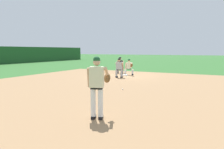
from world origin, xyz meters
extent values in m
plane|color=#336B2D|center=(0.00, 0.00, 0.00)|extent=(160.00, 160.00, 0.00)
cube|color=#A87F56|center=(-5.25, -1.92, 0.00)|extent=(18.00, 18.00, 0.01)
cube|color=white|center=(0.00, 0.00, 0.04)|extent=(0.38, 0.38, 0.09)
sphere|color=white|center=(-5.80, -2.50, 0.04)|extent=(0.07, 0.07, 0.07)
cube|color=black|center=(-10.50, -3.73, 0.04)|extent=(0.28, 0.19, 0.09)
cylinder|color=white|center=(-10.54, -3.74, 0.50)|extent=(0.15, 0.15, 0.84)
cube|color=black|center=(-10.43, -3.94, 0.04)|extent=(0.28, 0.19, 0.09)
cylinder|color=white|center=(-10.47, -3.95, 0.50)|extent=(0.15, 0.15, 0.84)
cube|color=black|center=(-10.50, -3.85, 0.94)|extent=(0.30, 0.39, 0.06)
cube|color=beige|center=(-10.50, -3.85, 1.26)|extent=(0.36, 0.46, 0.60)
sphere|color=tan|center=(-10.48, -3.84, 1.69)|extent=(0.21, 0.21, 0.21)
sphere|color=#194C28|center=(-10.48, -3.84, 1.76)|extent=(0.20, 0.20, 0.20)
cube|color=#194C28|center=(-10.40, -3.81, 1.74)|extent=(0.16, 0.20, 0.02)
cylinder|color=tan|center=(-10.52, -3.59, 1.23)|extent=(0.21, 0.15, 0.59)
cylinder|color=tan|center=(-10.14, -3.98, 1.35)|extent=(0.53, 0.27, 0.41)
ellipsoid|color=brown|center=(-10.06, -3.95, 1.19)|extent=(0.35, 0.29, 0.34)
cube|color=black|center=(0.71, -0.35, 0.04)|extent=(0.28, 0.19, 0.09)
cylinder|color=white|center=(0.75, -0.34, 0.28)|extent=(0.15, 0.15, 0.40)
cube|color=black|center=(0.52, 0.21, 0.04)|extent=(0.28, 0.19, 0.09)
cylinder|color=white|center=(0.56, 0.23, 0.28)|extent=(0.15, 0.15, 0.40)
cube|color=black|center=(0.65, -0.06, 0.50)|extent=(0.30, 0.39, 0.06)
cube|color=beige|center=(0.65, -0.06, 0.78)|extent=(0.36, 0.46, 0.52)
sphere|color=#DBB28E|center=(0.64, -0.06, 1.17)|extent=(0.21, 0.21, 0.21)
sphere|color=#194C28|center=(0.64, -0.06, 1.24)|extent=(0.20, 0.20, 0.20)
cube|color=#194C28|center=(0.55, -0.09, 1.22)|extent=(0.16, 0.20, 0.02)
cylinder|color=#DBB28E|center=(0.34, -0.43, 0.92)|extent=(0.58, 0.27, 0.24)
cylinder|color=#DBB28E|center=(0.48, 0.15, 0.72)|extent=(0.25, 0.16, 0.58)
ellipsoid|color=brown|center=(0.14, -0.50, 0.85)|extent=(0.27, 0.26, 0.35)
cube|color=black|center=(-1.30, 0.10, 0.04)|extent=(0.27, 0.13, 0.09)
cylinder|color=#B2B2B7|center=(-1.34, 0.09, 0.33)|extent=(0.15, 0.15, 0.50)
cube|color=black|center=(-1.27, -0.30, 0.04)|extent=(0.27, 0.13, 0.09)
cylinder|color=#B2B2B7|center=(-1.31, -0.31, 0.33)|extent=(0.15, 0.15, 0.50)
cube|color=black|center=(-1.32, -0.11, 0.60)|extent=(0.23, 0.36, 0.06)
cube|color=#B2B2B7|center=(-1.32, -0.11, 0.89)|extent=(0.27, 0.42, 0.54)
sphere|color=tan|center=(-1.30, -0.11, 1.29)|extent=(0.21, 0.21, 0.21)
sphere|color=black|center=(-1.30, -0.11, 1.36)|extent=(0.20, 0.20, 0.20)
cube|color=black|center=(-1.21, -0.10, 1.34)|extent=(0.12, 0.18, 0.02)
cylinder|color=tan|center=(-1.20, 0.15, 0.86)|extent=(0.33, 0.12, 0.56)
cylinder|color=tan|center=(-1.16, -0.34, 0.86)|extent=(0.33, 0.12, 0.56)
cube|color=black|center=(1.44, 0.91, 0.04)|extent=(0.28, 0.20, 0.09)
cylinder|color=#515154|center=(1.48, 0.92, 0.33)|extent=(0.15, 0.15, 0.50)
cube|color=black|center=(1.29, 1.28, 0.04)|extent=(0.28, 0.20, 0.09)
cylinder|color=#515154|center=(1.33, 1.29, 0.33)|extent=(0.15, 0.15, 0.50)
cube|color=black|center=(1.40, 1.11, 0.60)|extent=(0.32, 0.39, 0.06)
cube|color=#232326|center=(1.40, 1.11, 0.89)|extent=(0.38, 0.46, 0.54)
sphere|color=#DBB28E|center=(1.38, 1.10, 1.29)|extent=(0.21, 0.21, 0.21)
sphere|color=black|center=(1.38, 1.10, 1.36)|extent=(0.20, 0.20, 0.20)
cube|color=black|center=(1.30, 1.06, 1.34)|extent=(0.17, 0.20, 0.02)
cylinder|color=#DBB28E|center=(1.36, 0.82, 0.86)|extent=(0.34, 0.21, 0.56)
cylinder|color=#DBB28E|center=(1.17, 1.28, 0.86)|extent=(0.34, 0.21, 0.56)
camera|label=1|loc=(-15.85, -7.17, 2.03)|focal=35.00mm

